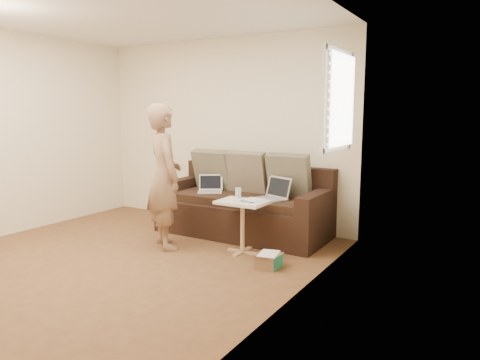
% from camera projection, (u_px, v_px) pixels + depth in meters
% --- Properties ---
extents(floor, '(4.50, 4.50, 0.00)m').
position_uv_depth(floor, '(105.00, 266.00, 4.61)').
color(floor, brown).
rests_on(floor, ground).
extents(ceiling, '(4.50, 4.50, 0.00)m').
position_uv_depth(ceiling, '(93.00, 4.00, 4.22)').
color(ceiling, white).
rests_on(ceiling, wall_back).
extents(wall_back, '(4.00, 0.00, 4.00)m').
position_uv_depth(wall_back, '(222.00, 132.00, 6.33)').
color(wall_back, beige).
rests_on(wall_back, ground).
extents(wall_right, '(0.00, 4.50, 4.50)m').
position_uv_depth(wall_right, '(281.00, 149.00, 3.40)').
color(wall_right, beige).
rests_on(wall_right, ground).
extents(window_blinds, '(0.12, 0.88, 1.08)m').
position_uv_depth(window_blinds, '(339.00, 101.00, 4.64)').
color(window_blinds, white).
rests_on(window_blinds, wall_right).
extents(sofa, '(2.20, 0.95, 0.85)m').
position_uv_depth(sofa, '(243.00, 202.00, 5.74)').
color(sofa, black).
rests_on(sofa, ground).
extents(pillow_left, '(0.55, 0.29, 0.57)m').
position_uv_depth(pillow_left, '(213.00, 170.00, 6.15)').
color(pillow_left, brown).
rests_on(pillow_left, sofa).
extents(pillow_mid, '(0.55, 0.27, 0.57)m').
position_uv_depth(pillow_mid, '(247.00, 172.00, 5.88)').
color(pillow_mid, brown).
rests_on(pillow_mid, sofa).
extents(pillow_right, '(0.55, 0.28, 0.57)m').
position_uv_depth(pillow_right, '(289.00, 176.00, 5.58)').
color(pillow_right, brown).
rests_on(pillow_right, sofa).
extents(laptop_silver, '(0.46, 0.40, 0.26)m').
position_uv_depth(laptop_silver, '(269.00, 200.00, 5.41)').
color(laptop_silver, '#B7BABC').
rests_on(laptop_silver, sofa).
extents(laptop_white, '(0.39, 0.36, 0.23)m').
position_uv_depth(laptop_white, '(210.00, 192.00, 5.92)').
color(laptop_white, white).
rests_on(laptop_white, sofa).
extents(person, '(0.74, 0.69, 1.68)m').
position_uv_depth(person, '(164.00, 176.00, 5.14)').
color(person, '#7F5F45').
rests_on(person, ground).
extents(side_table, '(0.55, 0.38, 0.60)m').
position_uv_depth(side_table, '(242.00, 227.00, 5.00)').
color(side_table, silver).
rests_on(side_table, ground).
extents(drinking_glass, '(0.07, 0.07, 0.12)m').
position_uv_depth(drinking_glass, '(238.00, 193.00, 5.10)').
color(drinking_glass, silver).
rests_on(drinking_glass, side_table).
extents(scissors, '(0.19, 0.13, 0.02)m').
position_uv_depth(scissors, '(247.00, 202.00, 4.86)').
color(scissors, silver).
rests_on(scissors, side_table).
extents(paper_on_table, '(0.25, 0.33, 0.00)m').
position_uv_depth(paper_on_table, '(251.00, 200.00, 4.98)').
color(paper_on_table, white).
rests_on(paper_on_table, side_table).
extents(striped_box, '(0.24, 0.24, 0.15)m').
position_uv_depth(striped_box, '(269.00, 260.00, 4.55)').
color(striped_box, red).
rests_on(striped_box, ground).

